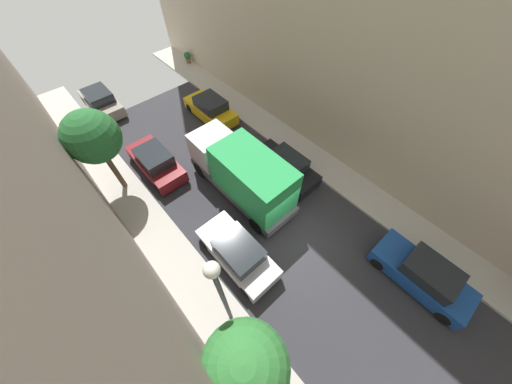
{
  "coord_description": "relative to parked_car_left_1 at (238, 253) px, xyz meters",
  "views": [
    {
      "loc": [
        -5.21,
        -2.66,
        11.99
      ],
      "look_at": [
        0.35,
        3.51,
        0.5
      ],
      "focal_mm": 18.07,
      "sensor_mm": 36.0,
      "label": 1
    }
  ],
  "objects": [
    {
      "name": "parked_car_left_2",
      "position": [
        0.0,
        7.61,
        0.0
      ],
      "size": [
        1.78,
        4.2,
        1.57
      ],
      "color": "maroon",
      "rests_on": "ground"
    },
    {
      "name": "sidewalk_right",
      "position": [
        7.7,
        -1.38,
        -0.64
      ],
      "size": [
        2.0,
        44.0,
        0.15
      ],
      "primitive_type": "cube",
      "color": "#B7B2A8",
      "rests_on": "ground"
    },
    {
      "name": "parked_car_left_3",
      "position": [
        0.0,
        15.58,
        0.0
      ],
      "size": [
        1.78,
        4.2,
        1.57
      ],
      "color": "gray",
      "rests_on": "ground"
    },
    {
      "name": "parked_car_right_1",
      "position": [
        5.4,
        -6.21,
        0.0
      ],
      "size": [
        1.78,
        4.2,
        1.57
      ],
      "color": "#194799",
      "rests_on": "ground"
    },
    {
      "name": "potted_plant_0",
      "position": [
        -3.02,
        12.56,
        -0.08
      ],
      "size": [
        0.53,
        0.53,
        0.89
      ],
      "color": "slate",
      "rests_on": "sidewalk_left"
    },
    {
      "name": "potted_plant_1",
      "position": [
        8.3,
        16.96,
        -0.06
      ],
      "size": [
        0.58,
        0.58,
        0.91
      ],
      "color": "brown",
      "rests_on": "sidewalk_right"
    },
    {
      "name": "lamp_post",
      "position": [
        -1.9,
        -1.77,
        3.33
      ],
      "size": [
        0.44,
        0.44,
        5.99
      ],
      "color": "#333338",
      "rests_on": "sidewalk_left"
    },
    {
      "name": "street_tree_2",
      "position": [
        -2.58,
        -3.67,
        2.97
      ],
      "size": [
        2.46,
        2.46,
        4.8
      ],
      "color": "brown",
      "rests_on": "sidewalk_left"
    },
    {
      "name": "parked_car_right_2",
      "position": [
        5.4,
        2.24,
        0.0
      ],
      "size": [
        1.78,
        4.2,
        1.57
      ],
      "color": "black",
      "rests_on": "ground"
    },
    {
      "name": "parked_car_left_1",
      "position": [
        0.0,
        0.0,
        0.0
      ],
      "size": [
        1.78,
        4.2,
        1.57
      ],
      "color": "silver",
      "rests_on": "ground"
    },
    {
      "name": "street_tree_0",
      "position": [
        -2.11,
        7.75,
        3.1
      ],
      "size": [
        2.55,
        2.55,
        4.98
      ],
      "color": "brown",
      "rests_on": "sidewalk_left"
    },
    {
      "name": "delivery_truck",
      "position": [
        2.7,
        2.78,
        1.07
      ],
      "size": [
        2.26,
        6.6,
        3.38
      ],
      "color": "#4C4C51",
      "rests_on": "ground"
    },
    {
      "name": "sidewalk_left",
      "position": [
        -2.3,
        -1.38,
        -0.64
      ],
      "size": [
        2.0,
        44.0,
        0.15
      ],
      "primitive_type": "cube",
      "color": "#B7B2A8",
      "rests_on": "ground"
    },
    {
      "name": "ground",
      "position": [
        2.7,
        -1.38,
        -0.72
      ],
      "size": [
        32.0,
        32.0,
        0.0
      ],
      "primitive_type": "plane",
      "color": "#2D2D33"
    },
    {
      "name": "parked_car_right_3",
      "position": [
        5.4,
        9.53,
        0.0
      ],
      "size": [
        1.78,
        4.2,
        1.57
      ],
      "color": "gold",
      "rests_on": "ground"
    }
  ]
}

